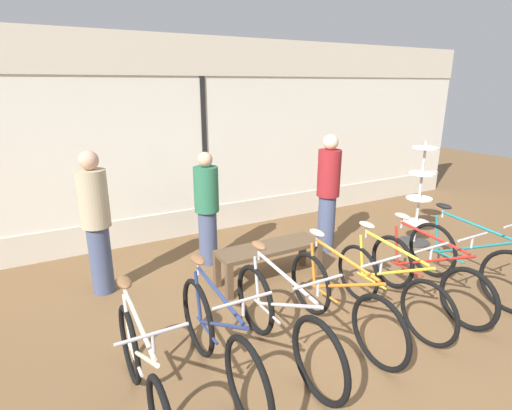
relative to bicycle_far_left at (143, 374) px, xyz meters
name	(u,v)px	position (x,y,z in m)	size (l,w,h in m)	color
ground_plane	(330,330)	(1.97, 0.19, -0.38)	(24.00, 24.00, 0.00)	brown
shop_back_wall	(204,137)	(1.97, 3.57, 1.25)	(12.00, 0.08, 3.20)	beige
bicycle_far_left	(143,374)	(0.00, 0.00, 0.00)	(0.46, 1.68, 1.02)	black
bicycle_left	(219,343)	(0.65, 0.04, 0.02)	(0.46, 1.76, 1.05)	black
bicycle_center_left	(282,323)	(1.28, 0.05, 0.01)	(0.46, 1.80, 1.05)	black
bicycle_center	(340,301)	(2.00, 0.09, 0.01)	(0.46, 1.75, 1.04)	black
bicycle_center_right	(389,287)	(2.67, 0.08, 0.00)	(0.46, 1.66, 1.02)	black
bicycle_right	(426,275)	(3.26, 0.07, -0.01)	(0.46, 1.71, 1.02)	black
bicycle_far_right	(467,261)	(3.96, 0.04, 0.02)	(0.46, 1.77, 1.05)	black
accessory_rack	(419,203)	(4.72, 1.44, 0.30)	(0.48, 0.48, 1.65)	#333333
display_bench	(269,252)	(1.98, 1.46, 0.01)	(1.40, 0.44, 0.49)	brown
customer_near_rack	(207,207)	(1.50, 2.35, 0.46)	(0.46, 0.46, 1.61)	#424C6B
customer_by_window	(328,191)	(3.27, 1.91, 0.56)	(0.44, 0.44, 1.79)	#424C6B
customer_mid_floor	(96,221)	(0.04, 2.21, 0.55)	(0.45, 0.45, 1.77)	#424C6B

